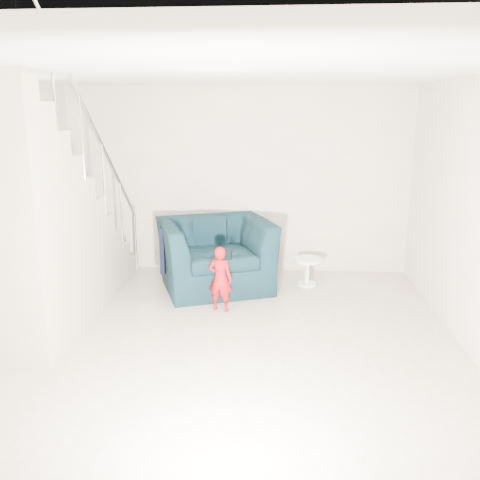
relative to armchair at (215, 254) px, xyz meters
name	(u,v)px	position (x,y,z in m)	size (l,w,h in m)	color
floor	(216,351)	(0.24, -1.90, -0.46)	(5.50, 5.50, 0.00)	gray
ceiling	(213,69)	(0.24, -1.90, 2.24)	(5.50, 5.50, 0.00)	silver
back_wall	(238,181)	(0.24, 0.85, 0.89)	(5.00, 5.00, 0.00)	#AD9F8D
front_wall	(135,356)	(0.24, -4.65, 0.89)	(5.00, 5.00, 0.00)	#AD9F8D
armchair	(215,254)	(0.00, 0.00, 0.00)	(1.43, 1.25, 0.93)	black
toddler	(220,279)	(0.16, -0.83, -0.06)	(0.29, 0.19, 0.80)	#A4050F
side_table	(307,267)	(1.25, 0.18, -0.21)	(0.38, 0.38, 0.38)	white
staircase	(40,242)	(-1.76, -1.35, 0.48)	(1.02, 3.03, 3.62)	#ADA089
cushion	(210,232)	(-0.10, 0.27, 0.25)	(0.46, 0.13, 0.44)	black
throw	(166,246)	(-0.66, -0.06, 0.12)	(0.06, 0.56, 0.63)	black
phone	(230,256)	(0.28, -0.84, 0.23)	(0.02, 0.05, 0.10)	black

